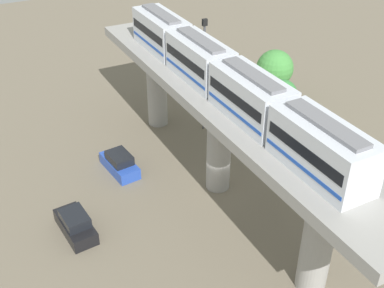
% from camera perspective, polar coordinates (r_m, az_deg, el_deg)
% --- Properties ---
extents(ground_plane, '(120.00, 120.00, 0.00)m').
position_cam_1_polar(ground_plane, '(40.11, 2.99, -4.89)').
color(ground_plane, '#706654').
extents(viaduct, '(5.20, 35.80, 8.26)m').
position_cam_1_polar(viaduct, '(36.57, 3.27, 3.11)').
color(viaduct, '#999691').
rests_on(viaduct, ground).
extents(train, '(2.64, 27.45, 3.24)m').
position_cam_1_polar(train, '(34.81, 3.68, 7.76)').
color(train, silver).
rests_on(train, viaduct).
extents(parked_car_black, '(2.16, 4.34, 1.76)m').
position_cam_1_polar(parked_car_black, '(36.33, -13.39, -9.08)').
color(parked_car_black, black).
rests_on(parked_car_black, ground).
extents(parked_car_blue, '(2.24, 4.37, 1.76)m').
position_cam_1_polar(parked_car_blue, '(41.79, -8.41, -2.25)').
color(parked_car_blue, '#284CB7').
rests_on(parked_car_blue, ground).
extents(tree_near_viaduct, '(2.85, 2.85, 4.36)m').
position_cam_1_polar(tree_near_viaduct, '(48.46, 10.44, 5.73)').
color(tree_near_viaduct, brown).
rests_on(tree_near_viaduct, ground).
extents(tree_mid_lot, '(3.90, 3.90, 5.37)m').
position_cam_1_polar(tree_mid_lot, '(52.67, 9.60, 8.66)').
color(tree_mid_lot, brown).
rests_on(tree_mid_lot, ground).
extents(signal_post, '(0.44, 0.28, 10.86)m').
position_cam_1_polar(signal_post, '(44.93, 1.41, 8.38)').
color(signal_post, '#4C4C51').
rests_on(signal_post, ground).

